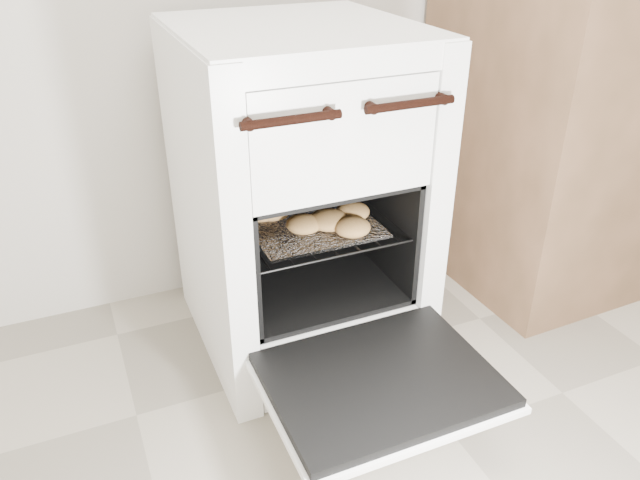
{
  "coord_description": "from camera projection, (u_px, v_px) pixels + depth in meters",
  "views": [
    {
      "loc": [
        -0.7,
        -0.16,
        1.09
      ],
      "look_at": [
        -0.17,
        1.06,
        0.37
      ],
      "focal_mm": 35.0,
      "sensor_mm": 36.0,
      "label": 1
    }
  ],
  "objects": [
    {
      "name": "stove",
      "position": [
        299.0,
        202.0,
        1.6
      ],
      "size": [
        0.55,
        0.61,
        0.84
      ],
      "color": "white",
      "rests_on": "ground"
    },
    {
      "name": "oven_door",
      "position": [
        381.0,
        382.0,
        1.34
      ],
      "size": [
        0.49,
        0.38,
        0.03
      ],
      "color": "black",
      "rests_on": "stove"
    },
    {
      "name": "oven_rack",
      "position": [
        309.0,
        223.0,
        1.57
      ],
      "size": [
        0.4,
        0.38,
        0.01
      ],
      "color": "black",
      "rests_on": "stove"
    },
    {
      "name": "counter",
      "position": [
        597.0,
        127.0,
        1.96
      ],
      "size": [
        0.95,
        0.64,
        0.93
      ],
      "primitive_type": "cube",
      "rotation": [
        0.0,
        0.0,
        0.03
      ],
      "color": "brown",
      "rests_on": "ground"
    },
    {
      "name": "foil_sheet",
      "position": [
        311.0,
        224.0,
        1.55
      ],
      "size": [
        0.31,
        0.27,
        0.01
      ],
      "primitive_type": "cube",
      "color": "white",
      "rests_on": "oven_rack"
    },
    {
      "name": "baked_rolls",
      "position": [
        310.0,
        217.0,
        1.53
      ],
      "size": [
        0.32,
        0.28,
        0.04
      ],
      "color": "tan",
      "rests_on": "foil_sheet"
    }
  ]
}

